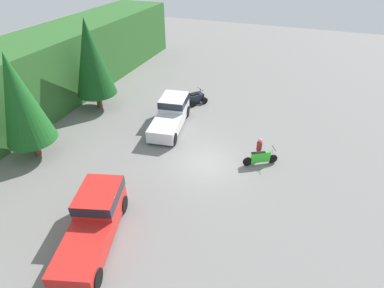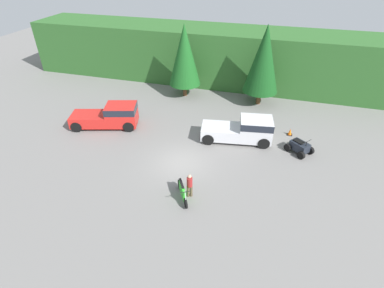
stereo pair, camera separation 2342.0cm
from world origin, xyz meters
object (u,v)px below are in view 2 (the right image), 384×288
dirt_bike (182,191)px  pickup_truck_second (244,129)px  rider_person (190,185)px  pickup_truck_red (111,115)px  quad_atv (299,147)px  traffic_cone (290,132)px

dirt_bike → pickup_truck_second: bearing=129.9°
rider_person → dirt_bike: bearing=-84.3°
dirt_bike → pickup_truck_red: bearing=-158.8°
pickup_truck_red → dirt_bike: size_ratio=2.81×
quad_atv → traffic_cone: quad_atv is taller
quad_atv → pickup_truck_second: bearing=-147.2°
pickup_truck_second → dirt_bike: pickup_truck_second is taller
pickup_truck_red → rider_person: size_ratio=3.45×
dirt_bike → quad_atv: bearing=104.8°
pickup_truck_red → dirt_bike: pickup_truck_red is taller
pickup_truck_red → rider_person: pickup_truck_red is taller
dirt_bike → traffic_cone: size_ratio=3.77×
pickup_truck_second → quad_atv: bearing=-14.9°
pickup_truck_red → pickup_truck_second: same height
dirt_bike → quad_atv: (6.91, 7.00, -0.01)m
dirt_bike → traffic_cone: 11.27m
pickup_truck_red → traffic_cone: (14.65, 2.75, -0.79)m
pickup_truck_second → traffic_cone: 4.15m
dirt_bike → traffic_cone: bearing=115.8°
pickup_truck_second → pickup_truck_red: bearing=175.6°
quad_atv → traffic_cone: size_ratio=4.02×
quad_atv → rider_person: bearing=-94.9°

